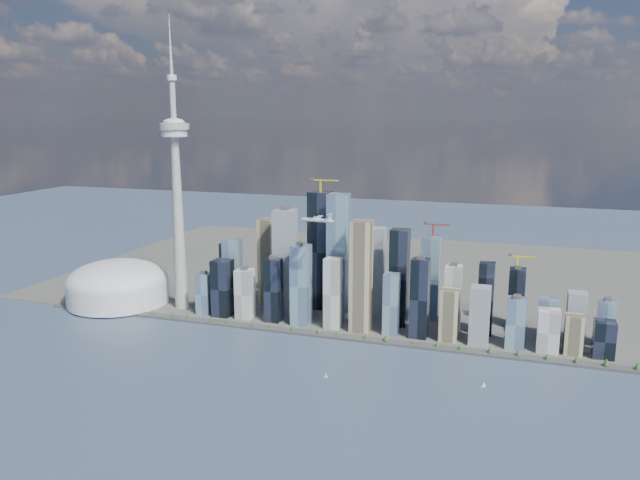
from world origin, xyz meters
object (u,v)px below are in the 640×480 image
(dome_stadium, at_px, (118,285))
(airplane, at_px, (317,220))
(sailboat_east, at_px, (484,385))
(sailboat_west, at_px, (326,376))
(needle_tower, at_px, (177,190))

(dome_stadium, distance_m, airplane, 484.65)
(dome_stadium, height_order, sailboat_east, dome_stadium)
(airplane, height_order, sailboat_west, airplane)
(airplane, xyz_separation_m, sailboat_east, (282.28, -103.08, -205.01))
(dome_stadium, relative_size, sailboat_east, 22.66)
(needle_tower, distance_m, sailboat_west, 491.25)
(needle_tower, bearing_deg, dome_stadium, -175.91)
(sailboat_west, bearing_deg, sailboat_east, 26.85)
(needle_tower, height_order, sailboat_east, needle_tower)
(dome_stadium, distance_m, sailboat_east, 752.56)
(airplane, relative_size, sailboat_east, 6.90)
(dome_stadium, bearing_deg, sailboat_east, -13.48)
(needle_tower, bearing_deg, sailboat_west, -31.25)
(airplane, height_order, sailboat_east, airplane)
(dome_stadium, relative_size, sailboat_west, 19.62)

